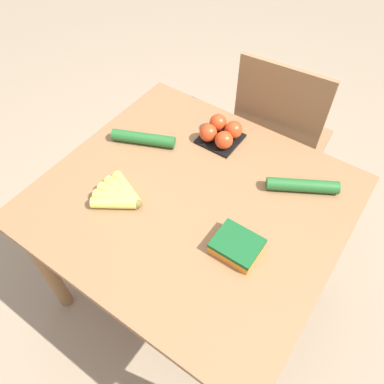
{
  "coord_description": "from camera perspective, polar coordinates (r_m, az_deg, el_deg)",
  "views": [
    {
      "loc": [
        0.47,
        -0.68,
        1.78
      ],
      "look_at": [
        0.0,
        0.0,
        0.76
      ],
      "focal_mm": 35.0,
      "sensor_mm": 36.0,
      "label": 1
    }
  ],
  "objects": [
    {
      "name": "ground_plane",
      "position": [
        1.96,
        0.0,
        -14.04
      ],
      "size": [
        12.0,
        12.0,
        0.0
      ],
      "primitive_type": "plane",
      "color": "gray"
    },
    {
      "name": "dining_table",
      "position": [
        1.42,
        0.0,
        -3.46
      ],
      "size": [
        1.05,
        0.96,
        0.73
      ],
      "color": "olive",
      "rests_on": "ground_plane"
    },
    {
      "name": "chair",
      "position": [
        1.9,
        12.91,
        7.43
      ],
      "size": [
        0.45,
        0.43,
        0.99
      ],
      "rotation": [
        0.0,
        0.0,
        3.22
      ],
      "color": "#8E6642",
      "rests_on": "ground_plane"
    },
    {
      "name": "banana_bunch",
      "position": [
        1.34,
        -10.94,
        -0.54
      ],
      "size": [
        0.18,
        0.18,
        0.04
      ],
      "color": "brown",
      "rests_on": "dining_table"
    },
    {
      "name": "tomato_pack",
      "position": [
        1.52,
        4.41,
        9.05
      ],
      "size": [
        0.16,
        0.16,
        0.08
      ],
      "color": "black",
      "rests_on": "dining_table"
    },
    {
      "name": "carrot_bag",
      "position": [
        1.2,
        6.87,
        -8.05
      ],
      "size": [
        0.15,
        0.12,
        0.05
      ],
      "color": "orange",
      "rests_on": "dining_table"
    },
    {
      "name": "cucumber_near",
      "position": [
        1.4,
        16.47,
        0.95
      ],
      "size": [
        0.24,
        0.17,
        0.05
      ],
      "color": "#236028",
      "rests_on": "dining_table"
    },
    {
      "name": "cucumber_far",
      "position": [
        1.52,
        -7.43,
        8.08
      ],
      "size": [
        0.25,
        0.15,
        0.05
      ],
      "color": "#236028",
      "rests_on": "dining_table"
    }
  ]
}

